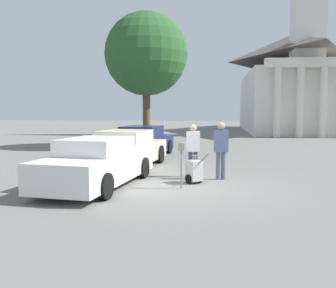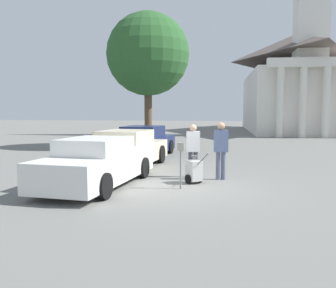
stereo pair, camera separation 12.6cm
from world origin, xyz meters
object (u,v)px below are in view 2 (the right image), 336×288
at_px(person_supervisor, 221,147).
at_px(church, 294,76).
at_px(parked_car_white, 98,163).
at_px(parked_car_cream, 127,150).
at_px(equipment_cart, 194,171).
at_px(person_worker, 193,147).
at_px(parking_meter, 181,157).
at_px(parked_car_navy, 144,142).

relative_size(person_supervisor, church, 0.07).
bearing_deg(parked_car_white, parked_car_cream, 97.20).
bearing_deg(parked_car_cream, equipment_cart, -36.95).
bearing_deg(person_worker, parking_meter, 71.76).
bearing_deg(parking_meter, person_worker, 83.27).
height_order(parked_car_cream, parked_car_navy, parked_car_navy).
bearing_deg(person_worker, parked_car_navy, -73.75).
bearing_deg(person_worker, parked_car_cream, -43.50).
bearing_deg(church, parked_car_white, -110.68).
bearing_deg(parked_car_cream, person_worker, -24.80).
relative_size(parked_car_navy, person_worker, 2.79).
xyz_separation_m(parked_car_white, parked_car_navy, (-0.00, 6.81, -0.00)).
bearing_deg(church, parked_car_navy, -116.40).
relative_size(parked_car_white, person_supervisor, 2.79).
relative_size(parked_car_cream, person_supervisor, 2.79).
distance_m(equipment_cart, church, 29.25).
distance_m(parked_car_navy, church, 24.62).
bearing_deg(person_worker, person_supervisor, 150.05).
height_order(parked_car_navy, person_supervisor, person_supervisor).
bearing_deg(parking_meter, parked_car_navy, 109.46).
bearing_deg(person_supervisor, person_worker, -31.69).
bearing_deg(equipment_cart, church, 38.47).
height_order(parked_car_white, equipment_cart, parked_car_white).
xyz_separation_m(parked_car_white, parked_car_cream, (-0.00, 3.43, 0.01)).
height_order(parked_car_white, parked_car_navy, parked_car_navy).
relative_size(equipment_cart, church, 0.04).
xyz_separation_m(parked_car_navy, church, (10.73, 21.62, 4.85)).
relative_size(parking_meter, person_worker, 0.75).
relative_size(parking_meter, church, 0.05).
bearing_deg(person_worker, church, -118.38).
bearing_deg(church, person_supervisor, -104.93).
distance_m(parked_car_navy, equipment_cart, 6.65).
xyz_separation_m(parked_car_cream, church, (10.73, 25.00, 4.84)).
xyz_separation_m(parked_car_white, equipment_cart, (2.75, 0.76, -0.28)).
xyz_separation_m(person_worker, church, (8.09, 26.66, 4.52)).
bearing_deg(parked_car_white, person_worker, 41.01).
bearing_deg(person_supervisor, church, -118.19).
bearing_deg(parked_car_cream, person_supervisor, -21.66).
relative_size(parked_car_cream, equipment_cart, 5.07).
bearing_deg(church, parked_car_cream, -113.23).
bearing_deg(parked_car_navy, parking_meter, -63.36).
bearing_deg(parking_meter, parked_car_white, 178.30).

